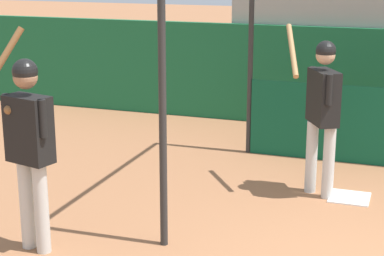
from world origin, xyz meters
TOP-DOWN VIEW (x-y plane):
  - home_plate at (-0.68, 2.36)m, footprint 0.44×0.44m
  - player_batter at (-1.04, 2.36)m, footprint 0.74×0.73m
  - player_waiting at (-3.28, 0.07)m, footprint 0.76×0.46m

SIDE VIEW (x-z plane):
  - home_plate at x=-0.68m, z-range 0.00..0.02m
  - player_batter at x=-1.04m, z-range 0.12..2.00m
  - player_waiting at x=-3.28m, z-range 0.06..2.08m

